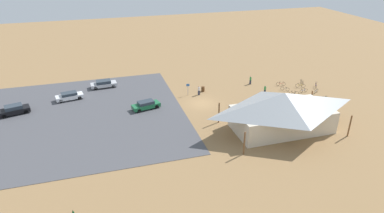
# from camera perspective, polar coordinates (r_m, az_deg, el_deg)

# --- Properties ---
(ground) EXTENTS (160.00, 160.00, 0.00)m
(ground) POSITION_cam_1_polar(r_m,az_deg,el_deg) (56.12, 1.66, 0.53)
(ground) COLOR #937047
(ground) RESTS_ON ground
(parking_lot_asphalt) EXTENTS (43.50, 31.30, 0.05)m
(parking_lot_asphalt) POSITION_cam_1_polar(r_m,az_deg,el_deg) (55.25, -24.59, -2.34)
(parking_lot_asphalt) COLOR #4C4C51
(parking_lot_asphalt) RESTS_ON ground
(bike_pavilion) EXTENTS (15.97, 9.24, 5.59)m
(bike_pavilion) POSITION_cam_1_polar(r_m,az_deg,el_deg) (48.60, 15.14, -0.46)
(bike_pavilion) COLOR beige
(bike_pavilion) RESTS_ON ground
(trash_bin) EXTENTS (0.60, 0.60, 0.90)m
(trash_bin) POSITION_cam_1_polar(r_m,az_deg,el_deg) (60.68, 1.86, 2.97)
(trash_bin) COLOR brown
(trash_bin) RESTS_ON ground
(lot_sign) EXTENTS (0.56, 0.08, 2.20)m
(lot_sign) POSITION_cam_1_polar(r_m,az_deg,el_deg) (58.70, -0.70, 3.20)
(lot_sign) COLOR #99999E
(lot_sign) RESTS_ON ground
(bicycle_black_trailside) EXTENTS (1.69, 0.54, 0.92)m
(bicycle_black_trailside) POSITION_cam_1_polar(r_m,az_deg,el_deg) (61.57, 16.83, 2.14)
(bicycle_black_trailside) COLOR black
(bicycle_black_trailside) RESTS_ON ground
(bicycle_white_edge_north) EXTENTS (1.48, 0.93, 0.75)m
(bicycle_white_edge_north) POSITION_cam_1_polar(r_m,az_deg,el_deg) (63.87, 20.23, 2.43)
(bicycle_white_edge_north) COLOR black
(bicycle_white_edge_north) RESTS_ON ground
(bicycle_teal_lone_east) EXTENTS (1.48, 0.95, 0.74)m
(bicycle_teal_lone_east) POSITION_cam_1_polar(r_m,az_deg,el_deg) (60.75, 18.88, 1.46)
(bicycle_teal_lone_east) COLOR black
(bicycle_teal_lone_east) RESTS_ON ground
(bicycle_green_near_porch) EXTENTS (1.54, 0.77, 0.85)m
(bicycle_green_near_porch) POSITION_cam_1_polar(r_m,az_deg,el_deg) (61.19, 21.50, 1.26)
(bicycle_green_near_porch) COLOR black
(bicycle_green_near_porch) RESTS_ON ground
(bicycle_purple_back_row) EXTENTS (0.97, 1.58, 0.90)m
(bicycle_purple_back_row) POSITION_cam_1_polar(r_m,az_deg,el_deg) (66.52, 20.22, 3.37)
(bicycle_purple_back_row) COLOR black
(bicycle_purple_back_row) RESTS_ON ground
(bicycle_red_yard_left) EXTENTS (1.68, 0.61, 0.87)m
(bicycle_red_yard_left) POSITION_cam_1_polar(r_m,az_deg,el_deg) (65.34, 14.78, 3.72)
(bicycle_red_yard_left) COLOR black
(bicycle_red_yard_left) RESTS_ON ground
(bicycle_yellow_yard_front) EXTENTS (1.70, 0.73, 0.88)m
(bicycle_yellow_yard_front) POSITION_cam_1_polar(r_m,az_deg,el_deg) (65.44, 17.85, 3.38)
(bicycle_yellow_yard_front) COLOR black
(bicycle_yellow_yard_front) RESTS_ON ground
(bicycle_blue_front_row) EXTENTS (1.68, 0.48, 0.76)m
(bicycle_blue_front_row) POSITION_cam_1_polar(r_m,az_deg,el_deg) (63.43, 18.35, 2.56)
(bicycle_blue_front_row) COLOR black
(bicycle_blue_front_row) RESTS_ON ground
(bicycle_orange_edge_south) EXTENTS (1.72, 0.48, 0.78)m
(bicycle_orange_edge_south) POSITION_cam_1_polar(r_m,az_deg,el_deg) (58.97, 19.61, 0.65)
(bicycle_orange_edge_south) COLOR black
(bicycle_orange_edge_south) RESTS_ON ground
(bicycle_silver_by_bin) EXTENTS (1.21, 1.12, 0.78)m
(bicycle_silver_by_bin) POSITION_cam_1_polar(r_m,az_deg,el_deg) (63.25, 15.43, 2.89)
(bicycle_silver_by_bin) COLOR black
(bicycle_silver_by_bin) RESTS_ON ground
(bicycle_black_mid_cluster) EXTENTS (0.58, 1.71, 0.81)m
(bicycle_black_mid_cluster) POSITION_cam_1_polar(r_m,az_deg,el_deg) (67.28, 18.08, 3.93)
(bicycle_black_mid_cluster) COLOR black
(bicycle_black_mid_cluster) RESTS_ON ground
(bicycle_white_yard_center) EXTENTS (1.73, 0.72, 0.90)m
(bicycle_white_yard_center) POSITION_cam_1_polar(r_m,az_deg,el_deg) (59.96, 16.72, 1.52)
(bicycle_white_yard_center) COLOR black
(bicycle_white_yard_center) RESTS_ON ground
(car_white_near_entry) EXTENTS (4.69, 2.54, 1.29)m
(car_white_near_entry) POSITION_cam_1_polar(r_m,az_deg,el_deg) (60.80, -20.01, 1.68)
(car_white_near_entry) COLOR white
(car_white_near_entry) RESTS_ON parking_lot_asphalt
(car_silver_front_row) EXTENTS (4.73, 2.21, 1.33)m
(car_silver_front_row) POSITION_cam_1_polar(r_m,az_deg,el_deg) (64.39, -14.71, 3.74)
(car_silver_front_row) COLOR #BCBCC1
(car_silver_front_row) RESTS_ON parking_lot_asphalt
(car_green_inner_stall) EXTENTS (4.70, 2.67, 1.32)m
(car_green_inner_stall) POSITION_cam_1_polar(r_m,az_deg,el_deg) (54.37, -7.78, 0.27)
(car_green_inner_stall) COLOR #1E6B3D
(car_green_inner_stall) RESTS_ON parking_lot_asphalt
(car_black_back_corner) EXTENTS (4.80, 2.97, 1.46)m
(car_black_back_corner) POSITION_cam_1_polar(r_m,az_deg,el_deg) (59.02, -27.88, -0.48)
(car_black_back_corner) COLOR black
(car_black_back_corner) RESTS_ON parking_lot_asphalt
(visitor_by_pavilion) EXTENTS (0.36, 0.36, 1.63)m
(visitor_by_pavilion) POSITION_cam_1_polar(r_m,az_deg,el_deg) (59.08, 1.18, 2.76)
(visitor_by_pavilion) COLOR #2D3347
(visitor_by_pavilion) RESTS_ON ground
(visitor_near_lot) EXTENTS (0.39, 0.36, 1.75)m
(visitor_near_lot) POSITION_cam_1_polar(r_m,az_deg,el_deg) (60.47, 12.23, 2.78)
(visitor_near_lot) COLOR #2D3347
(visitor_near_lot) RESTS_ON ground
(visitor_at_bikes) EXTENTS (0.39, 0.36, 1.61)m
(visitor_at_bikes) POSITION_cam_1_polar(r_m,az_deg,el_deg) (64.76, 9.86, 4.45)
(visitor_at_bikes) COLOR #2D3347
(visitor_at_bikes) RESTS_ON ground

